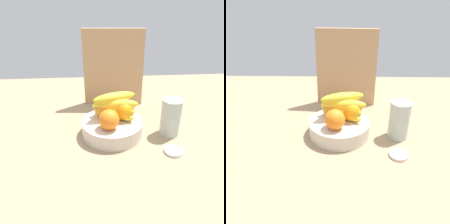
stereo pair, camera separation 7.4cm
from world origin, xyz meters
The scene contains 9 objects.
ground_plane centered at (0.00, 0.00, -1.50)cm, with size 180.00×140.00×3.00cm, color #9D8463.
fruit_bowl centered at (-1.17, 1.84, 2.94)cm, with size 23.46×23.46×5.88cm, color beige.
orange_front_left centered at (-2.63, -3.29, 9.57)cm, with size 7.40×7.40×7.40cm, color orange.
orange_front_right centered at (3.73, 3.04, 9.57)cm, with size 7.40×7.40×7.40cm, color orange.
orange_center centered at (-4.18, 5.57, 9.57)cm, with size 7.40×7.40×7.40cm, color orange.
banana_bunch centered at (0.06, 4.13, 11.18)cm, with size 18.45×12.98×10.60cm.
cutting_board centered at (1.60, 29.85, 18.00)cm, with size 28.00×1.80×36.00cm, color tan.
thermos_tumbler centered at (21.36, 0.57, 7.38)cm, with size 7.66×7.66×14.75cm, color #B3BDB2.
jar_lid centered at (19.56, -11.36, 0.52)cm, with size 6.59×6.59×1.04cm, color white.
Camera 1 is at (-6.92, -73.38, 50.26)cm, focal length 36.42 mm.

